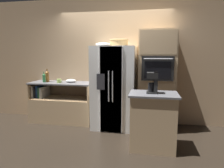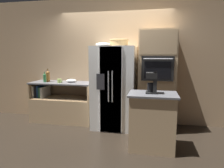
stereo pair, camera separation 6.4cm
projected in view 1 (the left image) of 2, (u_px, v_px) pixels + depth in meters
ground_plane at (111, 127)px, 4.29m from camera, size 20.00×20.00×0.00m
wall_back at (115, 61)px, 4.57m from camera, size 12.00×0.06×2.80m
counter_left at (62, 107)px, 4.64m from camera, size 1.44×0.56×0.92m
refrigerator at (114, 87)px, 4.23m from camera, size 0.88×0.80×1.72m
wall_oven at (156, 80)px, 4.12m from camera, size 0.73×0.67×2.04m
island_counter at (153, 121)px, 3.30m from camera, size 0.78×0.56×0.94m
wicker_basket at (119, 42)px, 4.06m from camera, size 0.39×0.39×0.14m
fruit_bowl at (103, 44)px, 4.07m from camera, size 0.32×0.32×0.07m
bottle_tall at (44, 78)px, 4.54m from camera, size 0.07×0.07×0.24m
bottle_short at (47, 76)px, 4.62m from camera, size 0.09×0.09×0.30m
mug at (59, 81)px, 4.48m from camera, size 0.12×0.09×0.08m
mixing_bowl at (71, 81)px, 4.57m from camera, size 0.23×0.23×0.07m
coffee_maker at (153, 82)px, 3.21m from camera, size 0.17×0.19×0.34m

